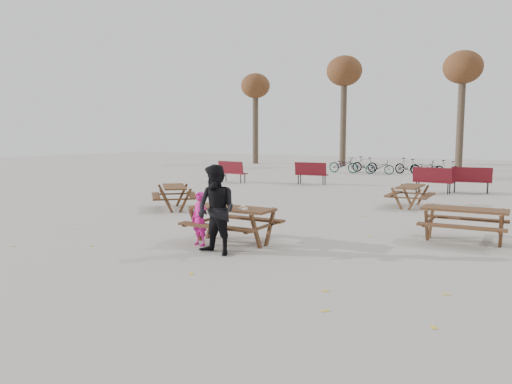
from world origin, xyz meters
The scene contains 14 objects.
ground centered at (0.00, 0.00, 0.00)m, with size 80.00×80.00×0.00m, color gray.
main_picnic_table centered at (0.00, 0.00, 0.59)m, with size 1.80×1.45×0.78m.
food_tray centered at (0.35, -0.14, 0.79)m, with size 0.18×0.11×0.04m, color white.
bread_roll centered at (0.35, -0.14, 0.83)m, with size 0.14×0.06×0.05m, color tan.
soda_bottle centered at (-0.02, -0.10, 0.85)m, with size 0.07×0.07×0.17m.
child centered at (-0.47, -0.52, 0.56)m, with size 0.41×0.27×1.13m, color #D91B8A.
adult centered at (0.28, -1.00, 0.87)m, with size 0.85×0.66×1.74m, color black.
picnic_table_east centered at (4.26, 2.54, 0.37)m, with size 1.73×1.39×0.74m, color #3B2615, non-canonical shape.
picnic_table_north centered at (-4.20, 3.18, 0.36)m, with size 1.68×1.35×0.72m, color #3B2615, non-canonical shape.
picnic_table_far centered at (2.03, 7.28, 0.34)m, with size 1.59×1.28×0.68m, color #3B2615, non-canonical shape.
park_bench_row centered at (-1.41, 11.85, 0.52)m, with size 12.02×1.89×1.03m.
bicycle_row centered at (-2.24, 20.08, 0.45)m, with size 7.47×1.86×0.96m.
tree_row centered at (0.90, 25.15, 6.19)m, with size 32.17×3.52×8.26m.
fallen_leaves centered at (0.50, 2.50, 0.00)m, with size 11.00×11.00×0.01m, color gold, non-canonical shape.
Camera 1 is at (5.70, -8.80, 2.33)m, focal length 35.00 mm.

